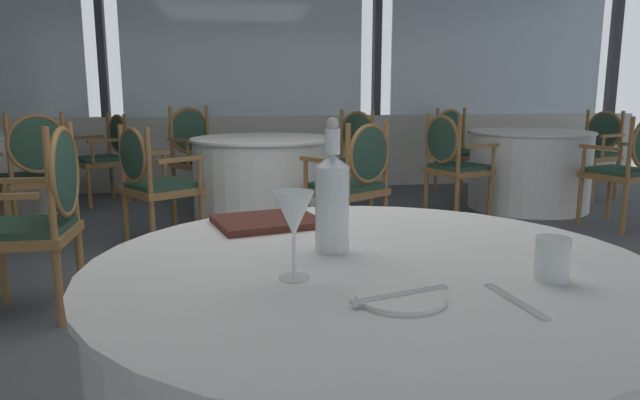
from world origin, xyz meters
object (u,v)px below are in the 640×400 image
object	(u,v)px
dining_chair_1_0	(35,166)
menu_book	(267,221)
wine_glass	(294,216)
dining_chair_2_2	(595,147)
dining_chair_2_3	(457,144)
dining_chair_3_1	(42,208)
side_plate	(401,297)
water_bottle	(332,199)
dining_chair_0_3	(355,176)
dining_chair_2_1	(630,163)
water_tumbler	(552,259)
dining_chair_0_1	(197,150)
dining_chair_0_0	(349,153)
dining_chair_0_2	(152,177)
dining_chair_2_0	(452,158)
dining_chair_1_1	(107,151)

from	to	relation	value
dining_chair_1_0	menu_book	bearing A→B (deg)	173.14
wine_glass	dining_chair_2_2	distance (m)	5.78
dining_chair_2_3	dining_chair_3_1	size ratio (longest dim) A/B	0.97
side_plate	water_bottle	world-z (taller)	water_bottle
dining_chair_2_3	dining_chair_0_3	bearing A→B (deg)	-58.14
side_plate	menu_book	bearing A→B (deg)	107.06
water_bottle	dining_chair_2_1	bearing A→B (deg)	43.51
dining_chair_3_1	menu_book	bearing A→B (deg)	127.45
water_tumbler	dining_chair_0_1	xyz separation A→B (m)	(-0.92, 4.61, -0.22)
side_plate	dining_chair_1_0	size ratio (longest dim) A/B	0.17
dining_chair_0_0	dining_chair_1_0	bearing A→B (deg)	-20.91
water_tumbler	dining_chair_3_1	distance (m)	2.55
menu_book	dining_chair_0_1	distance (m)	4.04
dining_chair_0_2	dining_chair_2_1	xyz separation A→B (m)	(3.81, 0.01, 0.02)
dining_chair_2_0	dining_chair_3_1	distance (m)	3.41
dining_chair_0_2	dining_chair_3_1	bearing A→B (deg)	-143.10
water_bottle	dining_chair_0_2	distance (m)	3.00
side_plate	water_bottle	distance (m)	0.38
dining_chair_2_3	dining_chair_3_1	xyz separation A→B (m)	(-3.50, -3.09, 0.01)
dining_chair_0_2	dining_chair_2_1	distance (m)	3.81
menu_book	dining_chair_0_0	xyz separation A→B (m)	(1.06, 3.75, -0.22)
water_bottle	water_tumbler	world-z (taller)	water_bottle
dining_chair_2_1	dining_chair_3_1	distance (m)	4.38
menu_book	dining_chair_0_3	xyz separation A→B (m)	(0.80, 2.32, -0.23)
wine_glass	dining_chair_1_1	world-z (taller)	wine_glass
dining_chair_1_1	dining_chair_3_1	size ratio (longest dim) A/B	0.93
dining_chair_0_3	dining_chair_2_3	world-z (taller)	dining_chair_2_3
wine_glass	water_tumbler	size ratio (longest dim) A/B	2.05
dining_chair_0_0	dining_chair_2_2	xyz separation A→B (m)	(2.70, 0.14, 0.01)
side_plate	dining_chair_0_0	world-z (taller)	dining_chair_0_0
dining_chair_2_0	dining_chair_0_3	bearing A→B (deg)	-161.78
wine_glass	dining_chair_0_1	size ratio (longest dim) A/B	0.18
menu_book	dining_chair_2_1	world-z (taller)	dining_chair_2_1
water_tumbler	dining_chair_1_1	size ratio (longest dim) A/B	0.10
menu_book	dining_chair_0_0	world-z (taller)	dining_chair_0_0
dining_chair_0_2	water_bottle	bearing A→B (deg)	-109.62
dining_chair_0_3	dining_chair_2_0	world-z (taller)	dining_chair_2_0
dining_chair_1_0	dining_chair_2_0	bearing A→B (deg)	-122.51
water_bottle	dining_chair_0_3	bearing A→B (deg)	75.82
water_bottle	dining_chair_3_1	distance (m)	2.08
water_tumbler	menu_book	xyz separation A→B (m)	(-0.54, 0.59, -0.03)
menu_book	water_tumbler	bearing A→B (deg)	-61.30
dining_chair_0_2	dining_chair_1_0	size ratio (longest dim) A/B	0.92
dining_chair_1_0	dining_chair_2_2	world-z (taller)	dining_chair_1_0
dining_chair_1_1	dining_chair_2_2	world-z (taller)	dining_chair_2_2
water_tumbler	dining_chair_2_2	distance (m)	5.53
wine_glass	dining_chair_0_3	distance (m)	2.94
dining_chair_1_0	dining_chair_3_1	xyz separation A→B (m)	(0.54, -1.71, -0.01)
dining_chair_0_0	dining_chair_1_0	xyz separation A→B (m)	(-2.64, -0.64, 0.02)
dining_chair_1_0	dining_chair_2_0	xyz separation A→B (m)	(3.45, 0.07, -0.02)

